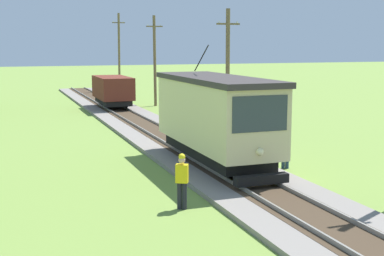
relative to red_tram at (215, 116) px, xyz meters
name	(u,v)px	position (x,y,z in m)	size (l,w,h in m)	color
red_tram	(215,116)	(0.00, 0.00, 0.00)	(2.60, 8.54, 4.79)	beige
freight_car	(113,90)	(0.00, 20.99, -0.64)	(2.40, 5.20, 2.31)	maroon
utility_pole_mid	(228,70)	(3.92, 7.60, 1.47)	(1.40, 0.29, 7.13)	brown
utility_pole_far	(155,60)	(3.92, 22.57, 1.66)	(1.40, 0.44, 7.52)	brown
utility_pole_distant	(119,52)	(3.92, 36.42, 2.13)	(1.40, 0.53, 8.46)	brown
gravel_pile	(173,98)	(5.42, 22.20, -1.56)	(2.26, 2.26, 1.27)	gray
track_worker	(182,179)	(-3.16, -4.89, -1.21)	(0.45, 0.40, 1.78)	black
second_worker	(286,145)	(2.67, -1.20, -1.21)	(0.45, 0.40, 1.78)	navy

